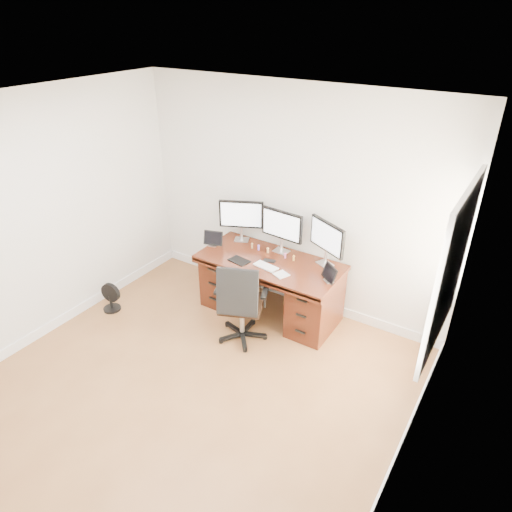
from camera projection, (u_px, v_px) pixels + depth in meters
The scene contains 20 objects.
ground at pixel (172, 406), 4.36m from camera, with size 4.50×4.50×0.00m, color #8F5F37.
back_wall at pixel (290, 201), 5.38m from camera, with size 4.00×0.10×2.70m, color white.
right_wall at pixel (405, 372), 2.85m from camera, with size 0.10×4.50×2.70m.
desk at pixel (271, 285), 5.52m from camera, with size 1.70×0.80×0.75m.
office_chair at pixel (241, 316), 5.09m from camera, with size 0.70×0.70×1.01m.
floor_fan at pixel (110, 298), 5.67m from camera, with size 0.26×0.21×0.37m.
monitor_left at pixel (241, 216), 5.64m from camera, with size 0.51×0.27×0.53m.
monitor_center at pixel (282, 226), 5.37m from camera, with size 0.55×0.15×0.53m.
monitor_right at pixel (327, 238), 5.10m from camera, with size 0.51×0.28×0.53m.
tablet_left at pixel (213, 239), 5.63m from camera, with size 0.25×0.14×0.19m.
tablet_right at pixel (329, 274), 4.89m from camera, with size 0.23×0.20×0.19m.
keyboard at pixel (266, 266), 5.20m from camera, with size 0.29×0.12×0.01m, color white.
trackpad at pixel (281, 274), 5.05m from camera, with size 0.14×0.14×0.01m, color #B6B8BD.
drawing_tablet at pixel (239, 261), 5.32m from camera, with size 0.24×0.16×0.01m, color black.
phone at pixel (269, 261), 5.32m from camera, with size 0.14×0.07×0.01m, color black.
figurine_brown at pixel (252, 245), 5.59m from camera, with size 0.03×0.03×0.07m.
figurine_purple at pixel (259, 247), 5.54m from camera, with size 0.03×0.03×0.07m.
figurine_yellow at pixel (268, 250), 5.48m from camera, with size 0.03×0.03×0.07m.
figurine_pink at pixel (285, 255), 5.37m from camera, with size 0.03×0.03×0.07m.
figurine_orange at pixel (294, 258), 5.31m from camera, with size 0.03×0.03×0.07m.
Camera 1 is at (2.36, -2.21, 3.37)m, focal length 32.00 mm.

